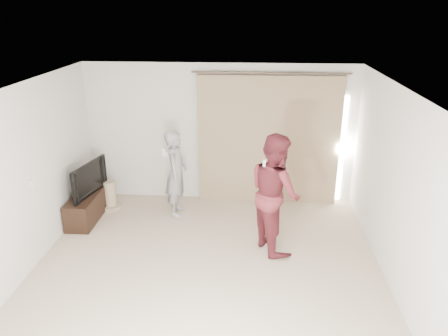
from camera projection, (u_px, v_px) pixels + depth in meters
The scene contains 10 objects.
floor at pixel (205, 280), 6.03m from camera, with size 5.50×5.50×0.00m, color #C0AB90.
wall_back at pixel (220, 134), 8.13m from camera, with size 5.00×0.04×2.60m, color beige.
wall_left at pixel (14, 189), 5.73m from camera, with size 0.04×5.50×2.60m.
ceiling at pixel (201, 93), 5.11m from camera, with size 5.00×5.50×0.01m, color white.
curtain at pixel (269, 141), 8.04m from camera, with size 2.80×0.11×2.46m.
tv_console at pixel (88, 206), 7.70m from camera, with size 0.42×1.21×0.47m, color black.
tv at pixel (85, 178), 7.51m from camera, with size 1.00×0.13×0.58m, color black.
scratching_post at pixel (111, 197), 8.08m from camera, with size 0.40×0.40×0.53m.
person_man at pixel (176, 173), 7.67m from camera, with size 0.41×0.59×1.56m.
person_woman at pixel (275, 193), 6.54m from camera, with size 1.01×1.11×1.84m.
Camera 1 is at (0.62, -5.06, 3.59)m, focal length 35.00 mm.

